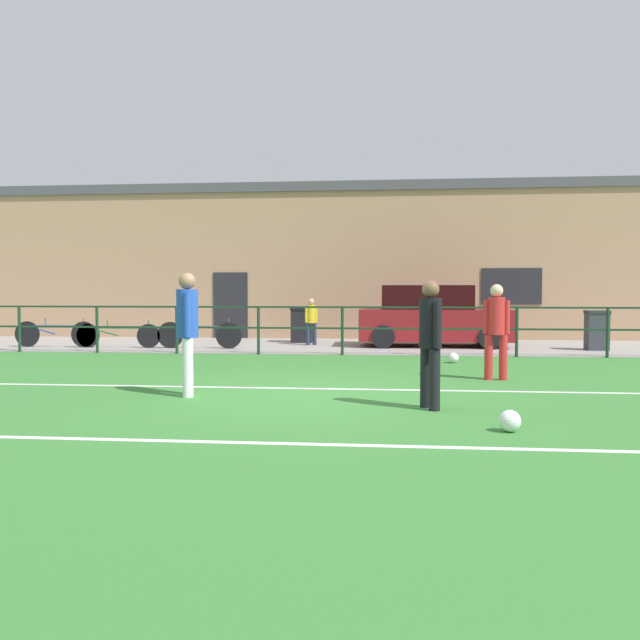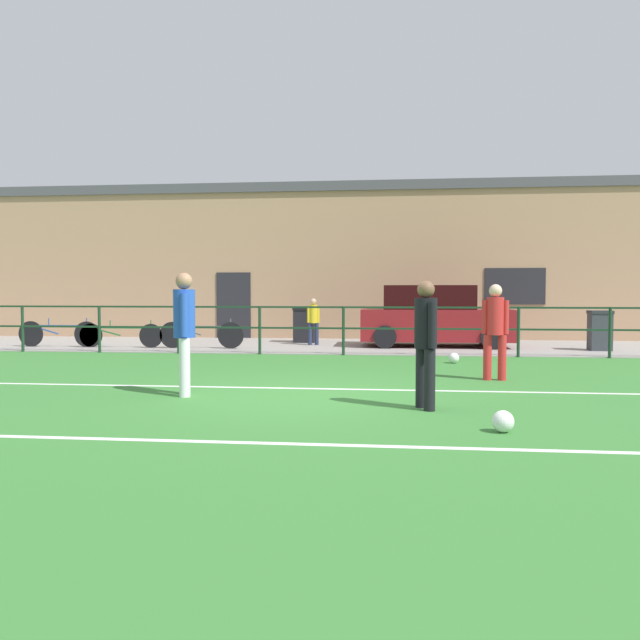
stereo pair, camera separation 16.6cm
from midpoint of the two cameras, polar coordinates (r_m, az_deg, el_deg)
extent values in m
cube|color=#387A33|center=(9.23, -0.93, -6.92)|extent=(60.00, 44.00, 0.04)
cube|color=white|center=(9.95, -0.44, -6.10)|extent=(36.00, 0.11, 0.00)
cube|color=white|center=(6.46, -3.88, -10.86)|extent=(36.00, 0.11, 0.00)
cube|color=gray|center=(17.64, 2.24, -2.29)|extent=(48.00, 5.00, 0.02)
cylinder|color=#193823|center=(17.58, -25.32, -0.71)|extent=(0.07, 0.07, 1.15)
cylinder|color=#193823|center=(16.64, -19.40, -0.78)|extent=(0.07, 0.07, 1.15)
cylinder|color=#193823|center=(15.90, -12.86, -0.85)|extent=(0.07, 0.07, 1.15)
cylinder|color=#193823|center=(15.38, -5.78, -0.91)|extent=(0.07, 0.07, 1.15)
cylinder|color=#193823|center=(15.11, 1.68, -0.96)|extent=(0.07, 0.07, 1.15)
cylinder|color=#193823|center=(15.11, 9.27, -0.99)|extent=(0.07, 0.07, 1.15)
cylinder|color=#193823|center=(15.36, 16.73, -1.01)|extent=(0.07, 0.07, 1.15)
cylinder|color=#193823|center=(15.87, 23.84, -1.01)|extent=(0.07, 0.07, 1.15)
cube|color=#193823|center=(15.09, 1.68, 1.14)|extent=(36.00, 0.04, 0.04)
cube|color=#193823|center=(15.11, 1.68, -0.74)|extent=(36.00, 0.04, 0.04)
cube|color=tan|center=(21.29, 2.85, 4.73)|extent=(28.00, 2.40, 4.62)
cube|color=#232328|center=(20.63, -8.15, 1.28)|extent=(1.10, 0.04, 2.10)
cube|color=#232328|center=(20.39, 16.37, 2.89)|extent=(1.80, 0.04, 1.10)
cube|color=#4C4C51|center=(21.52, 2.86, 11.29)|extent=(28.00, 2.56, 0.30)
cylinder|color=black|center=(8.43, 8.78, -5.05)|extent=(0.14, 0.14, 0.78)
cylinder|color=black|center=(8.22, 9.53, -5.26)|extent=(0.14, 0.14, 0.78)
cylinder|color=black|center=(8.26, 9.19, -0.28)|extent=(0.29, 0.29, 0.64)
sphere|color=brown|center=(8.25, 9.21, 2.70)|extent=(0.22, 0.22, 0.22)
cylinder|color=black|center=(8.42, 8.65, -0.34)|extent=(0.10, 0.10, 0.57)
cylinder|color=black|center=(8.11, 9.74, -0.46)|extent=(0.10, 0.10, 0.57)
cylinder|color=red|center=(11.27, 14.29, -3.21)|extent=(0.14, 0.14, 0.77)
cylinder|color=red|center=(11.29, 15.50, -3.21)|extent=(0.14, 0.14, 0.77)
cylinder|color=red|center=(11.23, 14.94, 0.35)|extent=(0.28, 0.28, 0.63)
sphere|color=beige|center=(11.23, 14.96, 2.52)|extent=(0.22, 0.22, 0.22)
cylinder|color=red|center=(11.22, 14.06, 0.27)|extent=(0.10, 0.10, 0.57)
cylinder|color=red|center=(11.25, 15.81, 0.26)|extent=(0.10, 0.10, 0.57)
cylinder|color=white|center=(9.58, -12.11, -3.98)|extent=(0.15, 0.15, 0.84)
cylinder|color=white|center=(9.32, -12.13, -4.16)|extent=(0.15, 0.15, 0.84)
cylinder|color=blue|center=(9.39, -12.16, 0.57)|extent=(0.31, 0.31, 0.69)
sphere|color=#A37556|center=(9.39, -12.19, 3.40)|extent=(0.24, 0.24, 0.24)
cylinder|color=blue|center=(9.58, -12.15, 0.49)|extent=(0.11, 0.11, 0.62)
cylinder|color=blue|center=(9.21, -12.17, 0.41)|extent=(0.11, 0.11, 0.62)
sphere|color=white|center=(7.21, 15.82, -8.59)|extent=(0.24, 0.24, 0.24)
sphere|color=white|center=(13.74, 11.39, -3.30)|extent=(0.22, 0.22, 0.22)
cylinder|color=#232D4C|center=(17.77, -0.76, -1.24)|extent=(0.11, 0.11, 0.61)
cylinder|color=#232D4C|center=(17.73, -1.36, -1.25)|extent=(0.11, 0.11, 0.61)
cylinder|color=gold|center=(17.73, -1.06, 0.54)|extent=(0.22, 0.22, 0.50)
sphere|color=tan|center=(17.72, -1.06, 1.63)|extent=(0.17, 0.17, 0.17)
cylinder|color=gold|center=(17.76, -0.63, 0.50)|extent=(0.08, 0.08, 0.45)
cylinder|color=gold|center=(17.70, -1.49, 0.50)|extent=(0.08, 0.08, 0.45)
cube|color=maroon|center=(17.63, 9.77, -0.40)|extent=(3.99, 1.70, 0.84)
cube|color=black|center=(17.59, 9.13, 2.01)|extent=(2.40, 1.43, 0.64)
cylinder|color=black|center=(16.79, 5.33, -1.49)|extent=(0.60, 0.18, 0.60)
cylinder|color=black|center=(16.99, 14.53, -1.51)|extent=(0.60, 0.18, 0.60)
cylinder|color=black|center=(18.41, 5.36, -1.13)|extent=(0.60, 0.18, 0.60)
cylinder|color=black|center=(18.60, 13.75, -1.16)|extent=(0.60, 0.18, 0.60)
cylinder|color=black|center=(18.88, -24.73, -1.14)|extent=(0.68, 0.04, 0.68)
cylinder|color=black|center=(18.13, -20.43, -1.21)|extent=(0.68, 0.04, 0.68)
cube|color=#234C99|center=(18.48, -22.64, -0.49)|extent=(1.23, 0.04, 0.04)
cube|color=#234C99|center=(18.67, -23.69, -0.82)|extent=(0.77, 0.03, 0.24)
cylinder|color=#234C99|center=(18.61, -23.39, -0.17)|extent=(0.03, 0.03, 0.20)
cylinder|color=#234C99|center=(18.12, -20.45, -0.29)|extent=(0.03, 0.03, 0.28)
cylinder|color=black|center=(17.23, -13.39, -1.30)|extent=(0.68, 0.04, 0.68)
cylinder|color=black|center=(16.79, -8.36, -1.36)|extent=(0.68, 0.04, 0.68)
cube|color=#4C5156|center=(16.98, -10.91, -0.58)|extent=(1.21, 0.04, 0.04)
cube|color=#4C5156|center=(17.10, -12.16, -0.94)|extent=(0.76, 0.03, 0.24)
cylinder|color=#4C5156|center=(17.05, -11.80, -0.24)|extent=(0.03, 0.03, 0.20)
cylinder|color=#4C5156|center=(16.77, -8.37, -0.36)|extent=(0.03, 0.03, 0.28)
cylinder|color=black|center=(18.08, -20.10, -1.30)|extent=(0.63, 0.04, 0.63)
cylinder|color=black|center=(17.43, -15.20, -1.37)|extent=(0.63, 0.04, 0.63)
cube|color=#1E6633|center=(17.73, -17.70, -0.68)|extent=(1.29, 0.04, 0.04)
cube|color=#1E6633|center=(17.90, -18.91, -0.99)|extent=(0.81, 0.03, 0.23)
cylinder|color=#1E6633|center=(17.84, -18.56, -0.35)|extent=(0.03, 0.03, 0.20)
cylinder|color=#1E6633|center=(17.41, -15.21, -0.47)|extent=(0.03, 0.03, 0.28)
cube|color=#33383D|center=(17.58, 23.06, -0.98)|extent=(0.51, 0.43, 0.92)
cube|color=#282C30|center=(17.56, 23.09, 0.66)|extent=(0.54, 0.46, 0.08)
cube|color=black|center=(18.65, -1.85, -0.56)|extent=(0.60, 0.51, 0.94)
cube|color=black|center=(18.63, -1.85, 1.01)|extent=(0.64, 0.54, 0.08)
camera|label=1|loc=(0.08, -90.36, -0.02)|focal=36.14mm
camera|label=2|loc=(0.08, 89.64, 0.02)|focal=36.14mm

